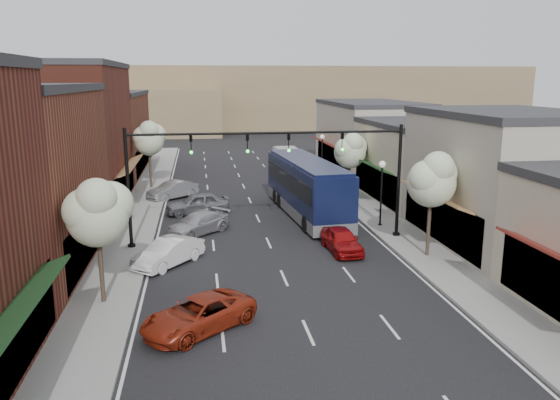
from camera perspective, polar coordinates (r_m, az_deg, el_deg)
name	(u,v)px	position (r m, az deg, el deg)	size (l,w,h in m)	color
ground	(291,293)	(25.41, 1.14, -9.74)	(160.00, 160.00, 0.00)	black
sidewalk_left	(142,207)	(42.99, -14.21, -0.71)	(2.80, 73.00, 0.15)	gray
sidewalk_right	(355,200)	(44.52, 7.83, 0.00)	(2.80, 73.00, 0.15)	gray
curb_left	(161,206)	(42.87, -12.35, -0.66)	(0.25, 73.00, 0.17)	gray
curb_right	(338,201)	(44.15, 6.08, -0.05)	(0.25, 73.00, 0.17)	gray
bldg_left_midfar	(61,136)	(44.58, -21.92, 6.18)	(10.14, 14.10, 10.90)	maroon
bldg_left_far	(99,133)	(60.31, -18.40, 6.67)	(10.14, 18.10, 8.40)	brown
bldg_right_midnear	(504,179)	(34.61, 22.40, 2.06)	(9.14, 12.10, 7.90)	#AAA292
bldg_right_midfar	(422,162)	(45.28, 14.59, 3.91)	(9.14, 12.10, 6.40)	beige
bldg_right_far	(369,137)	(58.26, 9.26, 6.47)	(9.14, 16.10, 7.40)	#AAA292
hill_far	(217,98)	(113.31, -6.63, 10.58)	(120.00, 30.00, 12.00)	#7A6647
hill_near	(77,112)	(103.50, -20.47, 8.61)	(50.00, 20.00, 8.00)	#7A6647
signal_mast_right	(361,165)	(33.01, 8.51, 3.66)	(8.22, 0.46, 7.00)	black
signal_mast_left	(170,169)	(31.62, -11.41, 3.17)	(8.22, 0.46, 7.00)	black
tree_right_near	(433,178)	(30.24, 15.68, 2.20)	(2.85, 2.65, 5.95)	#47382B
tree_right_far	(351,150)	(45.21, 7.40, 5.25)	(2.85, 2.65, 5.43)	#47382B
tree_left_near	(98,211)	(24.13, -18.50, -1.07)	(2.85, 2.65, 5.69)	#47382B
tree_left_far	(149,138)	(49.57, -13.51, 6.35)	(2.85, 2.65, 6.13)	#47382B
lamp_post_near	(382,183)	(36.29, 10.57, 1.79)	(0.44, 0.44, 4.44)	black
lamp_post_far	(322,149)	(52.94, 4.42, 5.29)	(0.44, 0.44, 4.44)	black
coach_bus	(307,187)	(39.19, 2.79, 1.40)	(3.91, 13.35, 4.02)	#0D1335
red_hatchback	(342,240)	(31.23, 6.47, -4.19)	(1.63, 4.05, 1.38)	#940A0C
parked_car_a	(198,315)	(21.93, -8.53, -11.75)	(2.18, 4.73, 1.31)	maroon
parked_car_b	(168,253)	(29.39, -11.58, -5.40)	(1.51, 4.32, 1.42)	white
parked_car_c	(198,224)	(34.97, -8.61, -2.47)	(1.88, 4.62, 1.34)	#A5A4AA
parked_car_d	(197,203)	(40.16, -8.63, -0.35)	(1.84, 4.58, 1.56)	slate
parked_car_e	(173,190)	(45.69, -11.15, 1.03)	(1.53, 4.37, 1.44)	#9D9DA2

